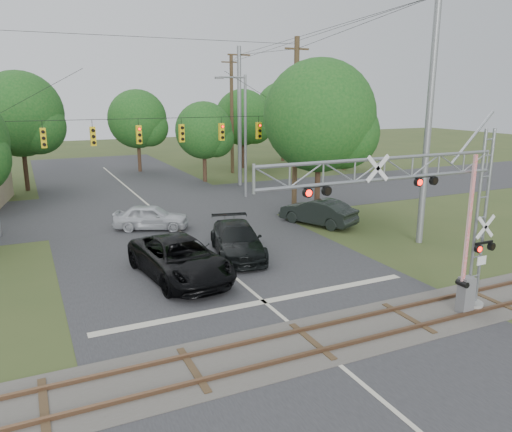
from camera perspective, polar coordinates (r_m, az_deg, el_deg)
name	(u,v)px	position (r m, az deg, el deg)	size (l,w,h in m)	color
ground	(348,373)	(15.25, 10.48, -17.22)	(160.00, 160.00, 0.00)	#364520
road_main	(221,266)	(23.28, -3.97, -5.77)	(14.00, 90.00, 0.02)	#2B2B2D
road_cross	(150,206)	(36.21, -12.06, 1.10)	(90.00, 12.00, 0.02)	#2B2B2D
railroad_track	(312,341)	(16.67, 6.39, -14.06)	(90.00, 3.20, 0.17)	#48443E
crossing_gantry	(424,210)	(17.33, 18.62, 0.69)	(9.42, 0.85, 6.64)	gray
traffic_signal_span	(175,129)	(31.78, -9.26, 9.84)	(19.34, 0.36, 11.50)	gray
pickup_black	(180,258)	(21.85, -8.68, -4.82)	(2.91, 6.30, 1.75)	black
car_dark	(237,240)	(24.56, -2.16, -2.76)	(2.22, 5.47, 1.59)	black
sedan_silver	(151,217)	(29.96, -11.89, -0.11)	(1.75, 4.34, 1.48)	#B4B7BC
suv_dark	(318,212)	(30.58, 7.09, 0.47)	(1.68, 4.81, 1.58)	black
streetlight	(243,130)	(37.88, -1.48, 9.76)	(2.44, 0.25, 9.14)	gray
utility_poles	(179,120)	(34.50, -8.81, 10.79)	(24.90, 26.94, 13.11)	#453420
treeline	(125,120)	(44.15, -14.72, 10.54)	(49.36, 31.95, 9.99)	#3B281B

